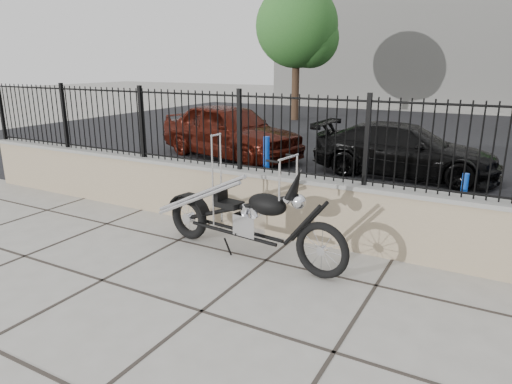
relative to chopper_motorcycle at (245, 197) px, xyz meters
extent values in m
plane|color=#99968E|center=(0.33, -1.52, -0.84)|extent=(90.00, 90.00, 0.00)
plane|color=black|center=(0.33, 10.98, -0.84)|extent=(30.00, 30.00, 0.00)
cube|color=gray|center=(0.33, 0.98, -0.36)|extent=(14.00, 0.36, 0.96)
cube|color=black|center=(0.33, 0.98, 0.72)|extent=(14.00, 0.08, 1.20)
cube|color=beige|center=(0.33, 24.98, 3.16)|extent=(22.00, 6.00, 8.00)
imported|color=#401009|center=(-3.80, 5.67, -0.09)|extent=(4.76, 2.89, 1.52)
imported|color=black|center=(0.92, 5.81, -0.23)|extent=(4.24, 1.78, 1.22)
cylinder|color=#0C63BA|center=(-1.41, 3.30, -0.29)|extent=(0.15, 0.15, 1.10)
cylinder|color=blue|center=(2.48, 2.76, -0.40)|extent=(0.14, 0.14, 0.88)
cylinder|color=#382619|center=(-5.79, 14.52, 0.86)|extent=(0.34, 0.34, 3.40)
sphere|color=#2C5B22|center=(-5.79, 14.52, 3.47)|extent=(3.63, 3.63, 3.63)
camera|label=1|loc=(2.97, -5.07, 1.75)|focal=32.00mm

